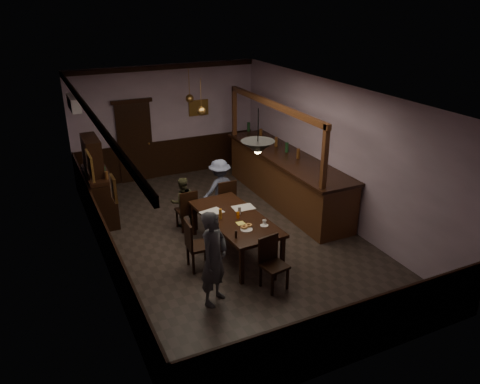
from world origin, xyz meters
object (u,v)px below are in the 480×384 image
person_seated_right (220,189)px  pendant_brass_mid (201,111)px  coffee_cup (264,222)px  pendant_brass_far (190,99)px  pendant_iron (258,147)px  chair_far_right (225,199)px  chair_far_left (187,209)px  sideboard (98,187)px  dining_table (235,220)px  chair_near (272,260)px  person_standing (214,259)px  person_seated_left (182,202)px  bar_counter (286,177)px  chair_side (195,243)px  soda_can (238,215)px

person_seated_right → pendant_brass_mid: size_ratio=1.66×
coffee_cup → pendant_brass_far: bearing=85.8°
pendant_iron → chair_far_right: bearing=81.3°
chair_far_left → sideboard: sideboard is taller
sideboard → pendant_brass_mid: pendant_brass_mid is taller
sideboard → dining_table: bearing=-50.9°
chair_near → coffee_cup: size_ratio=11.60×
chair_far_right → pendant_iron: (-0.32, -2.09, 1.82)m
person_standing → person_seated_left: person_standing is taller
chair_far_right → pendant_brass_far: 2.83m
coffee_cup → pendant_brass_mid: pendant_brass_mid is taller
bar_counter → dining_table: bearing=-141.9°
dining_table → chair_side: chair_side is taller
chair_far_left → coffee_cup: 1.99m
dining_table → soda_can: soda_can is taller
sideboard → bar_counter: size_ratio=0.43×
soda_can → sideboard: 3.40m
chair_far_right → sideboard: sideboard is taller
soda_can → pendant_brass_mid: 2.71m
person_standing → chair_side: bearing=51.0°
pendant_brass_far → chair_far_right: bearing=-91.2°
dining_table → person_seated_right: bearing=77.2°
person_standing → pendant_brass_mid: (1.19, 3.50, 1.49)m
chair_near → person_seated_left: size_ratio=0.85×
chair_far_left → person_standing: bearing=77.6°
chair_far_left → bar_counter: size_ratio=0.21×
chair_near → sideboard: size_ratio=0.49×
chair_far_left → sideboard: 2.08m
chair_near → person_seated_right: (0.28, 2.90, 0.16)m
person_seated_right → soda_can: size_ratio=11.18×
bar_counter → chair_far_right: bearing=-168.5°
pendant_brass_far → person_seated_right: bearing=-91.7°
chair_side → pendant_iron: (0.96, -0.55, 1.83)m
person_seated_right → person_seated_left: bearing=-7.0°
pendant_iron → pendant_brass_far: 4.32m
chair_far_left → pendant_brass_mid: (0.74, 0.95, 1.80)m
chair_far_left → chair_side: size_ratio=0.95×
chair_side → sideboard: size_ratio=0.51×
person_standing → sideboard: size_ratio=0.85×
pendant_brass_mid → dining_table: bearing=-95.5°
dining_table → person_seated_right: 1.61m
chair_near → soda_can: bearing=82.7°
chair_side → pendant_brass_far: (1.33, 3.75, 1.77)m
person_standing → pendant_brass_mid: bearing=35.4°
dining_table → pendant_brass_mid: (0.21, 2.19, 1.61)m
chair_side → pendant_brass_mid: (1.13, 2.44, 1.77)m
chair_near → person_seated_left: 2.91m
pendant_iron → pendant_brass_mid: 3.00m
person_standing → soda_can: (1.01, 1.25, 0.00)m
dining_table → pendant_brass_mid: pendant_brass_mid is taller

